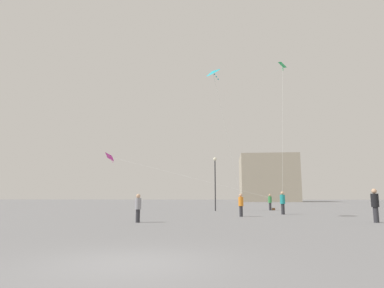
% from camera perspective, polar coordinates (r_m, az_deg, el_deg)
% --- Properties ---
extents(ground_plane, '(300.00, 300.00, 0.00)m').
position_cam_1_polar(ground_plane, '(7.71, -10.79, -19.46)').
color(ground_plane, slate).
extents(person_in_green, '(0.37, 0.37, 1.68)m').
position_cam_1_polar(person_in_green, '(36.26, 13.16, -9.51)').
color(person_in_green, '#2D2D33').
rests_on(person_in_green, ground_plane).
extents(person_in_black, '(0.41, 0.41, 1.86)m').
position_cam_1_polar(person_in_black, '(21.42, 28.77, -8.94)').
color(person_in_black, '#2D2D33').
rests_on(person_in_black, ground_plane).
extents(person_in_grey, '(0.34, 0.34, 1.57)m').
position_cam_1_polar(person_in_grey, '(19.19, -9.19, -10.52)').
color(person_in_grey, '#2D2D33').
rests_on(person_in_grey, ground_plane).
extents(person_in_teal, '(0.40, 0.40, 1.83)m').
position_cam_1_polar(person_in_teal, '(28.31, 15.20, -9.49)').
color(person_in_teal, '#2D2D33').
rests_on(person_in_teal, ground_plane).
extents(person_in_orange, '(0.36, 0.36, 1.64)m').
position_cam_1_polar(person_in_orange, '(24.62, 8.34, -10.08)').
color(person_in_orange, '#2D2D33').
rests_on(person_in_orange, ground_plane).
extents(kite_cyan_diamond, '(2.67, 2.28, 9.40)m').
position_cam_1_polar(kite_cyan_diamond, '(24.65, 3.61, 12.03)').
color(kite_cyan_diamond, '#1EB2C6').
extents(kite_magenta_delta, '(19.12, 4.41, 5.28)m').
position_cam_1_polar(kite_magenta_delta, '(41.29, -13.36, -2.25)').
color(kite_magenta_delta, '#D12899').
extents(kite_emerald_delta, '(1.19, 1.65, 12.01)m').
position_cam_1_polar(kite_emerald_delta, '(31.50, 15.23, 12.35)').
color(kite_emerald_delta, green).
extents(building_left_hall, '(15.91, 16.75, 12.96)m').
position_cam_1_polar(building_left_hall, '(98.51, 12.75, -5.78)').
color(building_left_hall, '#A39984').
rests_on(building_left_hall, ground_plane).
extents(lamppost_east, '(0.36, 0.36, 5.35)m').
position_cam_1_polar(lamppost_east, '(33.84, 3.96, -5.31)').
color(lamppost_east, '#2D2D30').
rests_on(lamppost_east, ground_plane).
extents(handbag_beside_flyer, '(0.34, 0.20, 0.24)m').
position_cam_1_polar(handbag_beside_flyer, '(36.43, 13.73, -10.75)').
color(handbag_beside_flyer, brown).
rests_on(handbag_beside_flyer, ground_plane).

